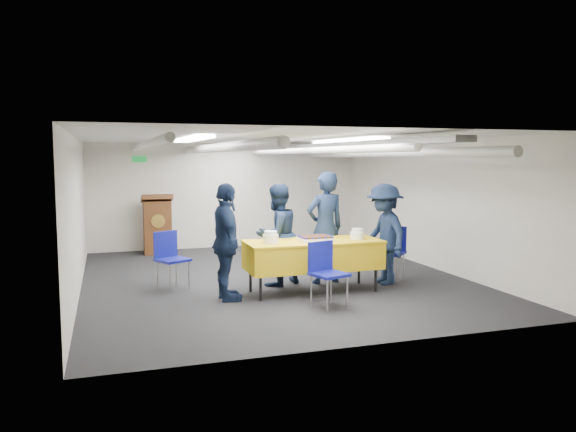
{
  "coord_description": "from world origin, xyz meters",
  "views": [
    {
      "loc": [
        -2.58,
        -8.75,
        1.99
      ],
      "look_at": [
        0.19,
        -0.2,
        1.05
      ],
      "focal_mm": 35.0,
      "sensor_mm": 36.0,
      "label": 1
    }
  ],
  "objects_px": {
    "sailor_d": "(384,234)",
    "podium": "(157,224)",
    "serving_table": "(313,255)",
    "sailor_c": "(226,242)",
    "sheet_cake": "(315,238)",
    "sailor_a": "(325,228)",
    "sailor_b": "(277,235)",
    "chair_near": "(325,267)",
    "chair_right": "(392,247)",
    "chair_left": "(170,254)"
  },
  "relations": [
    {
      "from": "sheet_cake",
      "to": "chair_near",
      "type": "height_order",
      "value": "chair_near"
    },
    {
      "from": "podium",
      "to": "sailor_d",
      "type": "relative_size",
      "value": 0.79
    },
    {
      "from": "sheet_cake",
      "to": "sailor_d",
      "type": "relative_size",
      "value": 0.3
    },
    {
      "from": "chair_right",
      "to": "sailor_b",
      "type": "distance_m",
      "value": 1.93
    },
    {
      "from": "chair_left",
      "to": "sailor_b",
      "type": "height_order",
      "value": "sailor_b"
    },
    {
      "from": "podium",
      "to": "sailor_b",
      "type": "distance_m",
      "value": 3.84
    },
    {
      "from": "serving_table",
      "to": "chair_left",
      "type": "height_order",
      "value": "chair_left"
    },
    {
      "from": "sailor_d",
      "to": "podium",
      "type": "bearing_deg",
      "value": -144.36
    },
    {
      "from": "sheet_cake",
      "to": "sailor_a",
      "type": "distance_m",
      "value": 0.69
    },
    {
      "from": "chair_near",
      "to": "chair_left",
      "type": "relative_size",
      "value": 1.0
    },
    {
      "from": "sheet_cake",
      "to": "sailor_b",
      "type": "distance_m",
      "value": 0.77
    },
    {
      "from": "serving_table",
      "to": "chair_near",
      "type": "height_order",
      "value": "chair_near"
    },
    {
      "from": "serving_table",
      "to": "chair_left",
      "type": "distance_m",
      "value": 2.18
    },
    {
      "from": "sailor_b",
      "to": "chair_left",
      "type": "bearing_deg",
      "value": -34.6
    },
    {
      "from": "sheet_cake",
      "to": "sailor_a",
      "type": "relative_size",
      "value": 0.27
    },
    {
      "from": "chair_right",
      "to": "serving_table",
      "type": "bearing_deg",
      "value": -165.19
    },
    {
      "from": "sheet_cake",
      "to": "sailor_c",
      "type": "xyz_separation_m",
      "value": [
        -1.33,
        -0.02,
        0.01
      ]
    },
    {
      "from": "sailor_a",
      "to": "podium",
      "type": "bearing_deg",
      "value": -66.27
    },
    {
      "from": "sheet_cake",
      "to": "sailor_c",
      "type": "height_order",
      "value": "sailor_c"
    },
    {
      "from": "sheet_cake",
      "to": "podium",
      "type": "distance_m",
      "value": 4.6
    },
    {
      "from": "chair_right",
      "to": "sailor_c",
      "type": "xyz_separation_m",
      "value": [
        -2.85,
        -0.49,
        0.29
      ]
    },
    {
      "from": "sheet_cake",
      "to": "podium",
      "type": "relative_size",
      "value": 0.38
    },
    {
      "from": "chair_near",
      "to": "sailor_a",
      "type": "distance_m",
      "value": 1.46
    },
    {
      "from": "serving_table",
      "to": "sheet_cake",
      "type": "distance_m",
      "value": 0.26
    },
    {
      "from": "serving_table",
      "to": "sailor_c",
      "type": "bearing_deg",
      "value": -176.09
    },
    {
      "from": "sailor_d",
      "to": "chair_near",
      "type": "bearing_deg",
      "value": -57.62
    },
    {
      "from": "sailor_b",
      "to": "sailor_d",
      "type": "height_order",
      "value": "sailor_b"
    },
    {
      "from": "sailor_a",
      "to": "sailor_b",
      "type": "xyz_separation_m",
      "value": [
        -0.77,
        0.1,
        -0.09
      ]
    },
    {
      "from": "chair_near",
      "to": "sailor_c",
      "type": "relative_size",
      "value": 0.53
    },
    {
      "from": "sailor_a",
      "to": "sailor_c",
      "type": "relative_size",
      "value": 1.08
    },
    {
      "from": "podium",
      "to": "chair_near",
      "type": "relative_size",
      "value": 1.44
    },
    {
      "from": "podium",
      "to": "sailor_c",
      "type": "height_order",
      "value": "sailor_c"
    },
    {
      "from": "sheet_cake",
      "to": "podium",
      "type": "bearing_deg",
      "value": 114.52
    },
    {
      "from": "chair_near",
      "to": "sailor_c",
      "type": "distance_m",
      "value": 1.42
    },
    {
      "from": "chair_right",
      "to": "podium",
      "type": "bearing_deg",
      "value": 132.75
    },
    {
      "from": "chair_right",
      "to": "chair_near",
      "type": "bearing_deg",
      "value": -143.6
    },
    {
      "from": "chair_right",
      "to": "chair_left",
      "type": "bearing_deg",
      "value": 172.38
    },
    {
      "from": "serving_table",
      "to": "chair_right",
      "type": "xyz_separation_m",
      "value": [
        1.53,
        0.4,
        -0.03
      ]
    },
    {
      "from": "podium",
      "to": "sailor_d",
      "type": "bearing_deg",
      "value": -51.38
    },
    {
      "from": "sailor_b",
      "to": "sailor_c",
      "type": "distance_m",
      "value": 1.17
    },
    {
      "from": "podium",
      "to": "sailor_a",
      "type": "xyz_separation_m",
      "value": [
        2.29,
        -3.62,
        0.27
      ]
    },
    {
      "from": "sailor_b",
      "to": "sailor_c",
      "type": "bearing_deg",
      "value": 11.26
    },
    {
      "from": "podium",
      "to": "sailor_c",
      "type": "distance_m",
      "value": 4.25
    },
    {
      "from": "serving_table",
      "to": "sailor_d",
      "type": "height_order",
      "value": "sailor_d"
    },
    {
      "from": "sheet_cake",
      "to": "sailor_b",
      "type": "height_order",
      "value": "sailor_b"
    },
    {
      "from": "sheet_cake",
      "to": "sailor_d",
      "type": "xyz_separation_m",
      "value": [
        1.25,
        0.23,
        -0.02
      ]
    },
    {
      "from": "serving_table",
      "to": "sailor_c",
      "type": "height_order",
      "value": "sailor_c"
    },
    {
      "from": "sailor_a",
      "to": "sailor_c",
      "type": "bearing_deg",
      "value": 10.37
    },
    {
      "from": "podium",
      "to": "chair_right",
      "type": "height_order",
      "value": "podium"
    },
    {
      "from": "serving_table",
      "to": "sailor_d",
      "type": "bearing_deg",
      "value": 7.42
    }
  ]
}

